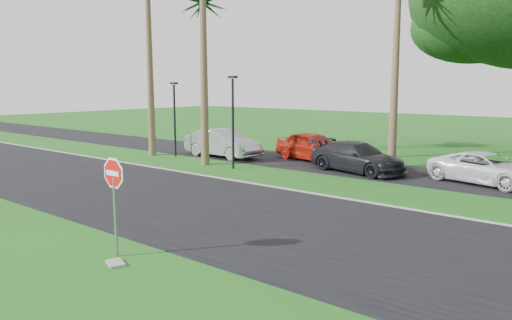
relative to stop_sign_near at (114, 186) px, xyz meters
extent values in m
plane|color=#1D5916|center=(-0.50, 3.00, -1.77)|extent=(120.00, 120.00, 0.00)
cube|color=black|center=(-0.50, 5.00, -1.76)|extent=(120.00, 8.00, 0.02)
cube|color=black|center=(-0.50, 15.50, -1.76)|extent=(120.00, 5.00, 0.02)
cube|color=gray|center=(-0.50, 9.05, -1.74)|extent=(120.00, 0.12, 0.06)
cylinder|color=gray|center=(0.00, 0.00, -0.77)|extent=(0.07, 0.07, 2.00)
cylinder|color=white|center=(0.00, 0.00, 0.33)|extent=(1.05, 0.02, 1.05)
cylinder|color=red|center=(0.00, 0.00, 0.33)|extent=(0.90, 0.02, 0.90)
cube|color=white|center=(0.00, 0.00, 0.33)|extent=(0.50, 0.02, 0.12)
cone|color=brown|center=(-13.50, 12.00, 3.48)|extent=(0.44, 0.44, 10.50)
cone|color=brown|center=(-11.00, 14.00, 2.73)|extent=(0.44, 0.44, 9.00)
cone|color=brown|center=(-8.50, 11.50, 3.98)|extent=(0.44, 0.44, 11.50)
cone|color=brown|center=(-0.50, 17.00, 2.98)|extent=(0.44, 0.44, 9.50)
cylinder|color=black|center=(-12.00, 12.50, 0.33)|extent=(0.12, 0.12, 4.20)
cube|color=black|center=(-12.00, 12.50, 2.51)|extent=(0.45, 0.25, 0.12)
cylinder|color=black|center=(-6.50, 11.50, 0.48)|extent=(0.12, 0.12, 4.50)
cube|color=black|center=(-6.50, 11.50, 2.81)|extent=(0.45, 0.25, 0.12)
imported|color=#9DA0A4|center=(-9.62, 14.05, -0.97)|extent=(4.91, 1.81, 1.61)
imported|color=#A51B0D|center=(-4.80, 16.18, -0.97)|extent=(5.01, 2.93, 1.60)
imported|color=black|center=(-1.14, 14.51, -1.05)|extent=(5.30, 2.99, 1.45)
imported|color=silver|center=(4.52, 15.39, -1.11)|extent=(5.19, 3.31, 1.33)
cube|color=gray|center=(0.45, -0.36, -1.74)|extent=(0.64, 0.52, 0.06)
camera|label=1|loc=(10.24, -6.97, 2.46)|focal=35.00mm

